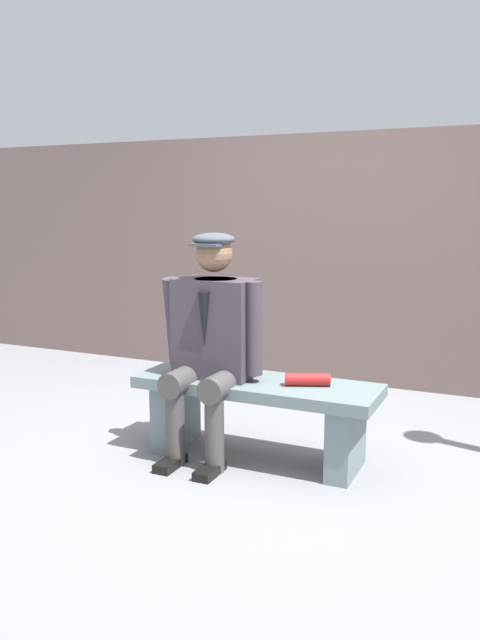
% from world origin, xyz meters
% --- Properties ---
extents(ground_plane, '(30.00, 30.00, 0.00)m').
position_xyz_m(ground_plane, '(0.00, 0.00, 0.00)').
color(ground_plane, gray).
extents(bench, '(1.44, 0.47, 0.48)m').
position_xyz_m(bench, '(0.00, 0.00, 0.33)').
color(bench, slate).
rests_on(bench, ground).
extents(seated_man, '(0.63, 0.60, 1.33)m').
position_xyz_m(seated_man, '(0.26, 0.05, 0.74)').
color(seated_man, '#3F3640').
rests_on(seated_man, ground).
extents(rolled_magazine, '(0.26, 0.16, 0.07)m').
position_xyz_m(rolled_magazine, '(-0.31, -0.01, 0.51)').
color(rolled_magazine, '#B21E1E').
rests_on(rolled_magazine, bench).
extents(stadium_wall, '(12.00, 0.24, 2.07)m').
position_xyz_m(stadium_wall, '(0.00, -1.96, 1.04)').
color(stadium_wall, '#6D5853').
rests_on(stadium_wall, ground).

